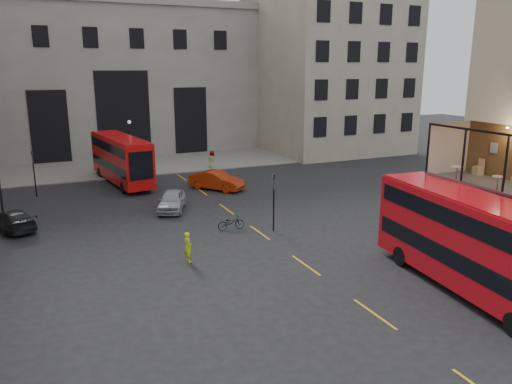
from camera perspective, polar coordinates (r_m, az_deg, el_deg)
name	(u,v)px	position (r m, az deg, el deg)	size (l,w,h in m)	color
ground	(410,305)	(24.16, 17.24, -12.27)	(140.00, 140.00, 0.00)	black
gateway	(114,75)	(64.64, -15.92, 12.70)	(35.00, 10.60, 18.00)	#9D9B92
building_right	(325,67)	(65.84, 7.90, 14.00)	(16.60, 18.60, 20.00)	#ACA38B
pavement_far	(125,166)	(55.61, -14.71, 2.92)	(40.00, 12.00, 0.12)	slate
traffic_light_near	(274,195)	(32.17, 2.04, -0.34)	(0.16, 0.20, 3.80)	black
traffic_light_far	(34,168)	(44.63, -24.08, 2.54)	(0.16, 0.20, 3.80)	black
street_lamp_a	(1,200)	(34.92, -27.10, -0.82)	(0.36, 0.36, 5.33)	black
street_lamp_b	(131,150)	(51.32, -14.10, 4.70)	(0.36, 0.36, 5.33)	black
bus_near	(472,239)	(25.57, 23.49, -5.00)	(3.82, 11.86, 4.65)	red
bus_far	(121,157)	(47.13, -15.16, 3.85)	(3.87, 11.04, 4.31)	red
car_a	(172,201)	(37.78, -9.60, -0.97)	(1.75, 4.36, 1.48)	#A0A3A8
car_b	(217,180)	(43.59, -4.51, 1.32)	(1.72, 4.93, 1.62)	#9A2409
car_c	(12,220)	(36.55, -26.08, -2.90)	(1.87, 4.61, 1.34)	black
bicycle	(231,223)	(33.00, -2.88, -3.51)	(0.63, 1.80, 0.95)	gray
cyclist	(188,247)	(27.81, -7.79, -6.25)	(0.62, 0.41, 1.70)	#E1FF1A
pedestrian_b	(121,156)	(57.28, -15.22, 4.04)	(1.14, 0.65, 1.76)	gray
pedestrian_c	(138,155)	(57.61, -13.37, 4.19)	(1.00, 0.42, 1.71)	gray
pedestrian_d	(212,160)	(52.47, -5.05, 3.68)	(0.94, 0.61, 1.92)	gray
cafe_table_mid	(498,181)	(26.99, 25.91, 1.14)	(0.57, 0.57, 0.71)	beige
cafe_table_far	(457,171)	(28.37, 21.98, 2.23)	(0.63, 0.63, 0.79)	white
cafe_chair_d	(478,170)	(30.46, 24.05, 2.32)	(0.49, 0.49, 0.91)	tan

